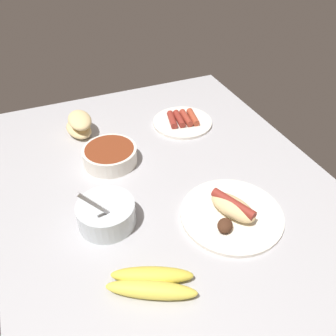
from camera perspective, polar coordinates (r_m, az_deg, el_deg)
The scene contains 7 objects.
ground_plane at distance 98.35cm, azimuth 0.21°, elevation -3.75°, with size 120.00×90.00×3.00cm, color #B2B2B7.
plate_hotdog_assembled at distance 89.71cm, azimuth 10.33°, elevation -7.07°, with size 25.96×25.96×5.61cm.
bowl_coleslaw at distance 86.92cm, azimuth -10.02°, elevation -7.21°, with size 14.22×14.22×16.07cm.
bowl_chili at distance 105.67cm, azimuth -9.41°, elevation 2.16°, with size 16.10×16.10×4.95cm.
plate_sausages at distance 123.14cm, azimuth 2.37°, elevation 7.62°, with size 20.46×20.46×3.26cm.
banana_bunch at distance 76.05cm, azimuth -2.67°, elevation -18.14°, with size 14.55×19.47×3.26cm.
bread_stack at distance 119.92cm, azimuth -14.24°, elevation 6.87°, with size 13.40×9.64×7.20cm.
Camera 1 is at (66.11, -27.96, 65.73)cm, focal length 37.48 mm.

